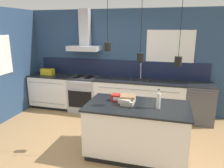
{
  "coord_description": "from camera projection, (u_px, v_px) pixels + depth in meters",
  "views": [
    {
      "loc": [
        1.29,
        -3.43,
        2.18
      ],
      "look_at": [
        0.17,
        0.68,
        1.05
      ],
      "focal_mm": 35.0,
      "sensor_mm": 36.0,
      "label": 1
    }
  ],
  "objects": [
    {
      "name": "wall_left",
      "position": [
        4.0,
        65.0,
        5.02
      ],
      "size": [
        0.08,
        3.8,
        2.6
      ],
      "color": "navy",
      "rests_on": "ground_plane"
    },
    {
      "name": "bottle_on_island",
      "position": [
        158.0,
        100.0,
        3.46
      ],
      "size": [
        0.07,
        0.07,
        0.32
      ],
      "color": "silver",
      "rests_on": "kitchen_island"
    },
    {
      "name": "yellow_toolbox",
      "position": [
        48.0,
        72.0,
        5.9
      ],
      "size": [
        0.34,
        0.18,
        0.19
      ],
      "color": "gold",
      "rests_on": "counter_run_left"
    },
    {
      "name": "oven_range",
      "position": [
        84.0,
        94.0,
        5.77
      ],
      "size": [
        0.72,
        0.66,
        0.91
      ],
      "color": "#B5B5BA",
      "rests_on": "ground_plane"
    },
    {
      "name": "counter_run_sink",
      "position": [
        139.0,
        98.0,
        5.4
      ],
      "size": [
        2.18,
        0.64,
        1.3
      ],
      "color": "black",
      "rests_on": "ground_plane"
    },
    {
      "name": "counter_run_left",
      "position": [
        53.0,
        91.0,
        6.01
      ],
      "size": [
        1.16,
        0.64,
        0.91
      ],
      "color": "black",
      "rests_on": "ground_plane"
    },
    {
      "name": "dishwasher",
      "position": [
        199.0,
        103.0,
        5.05
      ],
      "size": [
        0.63,
        0.65,
        0.91
      ],
      "color": "#4C4C51",
      "rests_on": "ground_plane"
    },
    {
      "name": "kitchen_island",
      "position": [
        137.0,
        130.0,
        3.74
      ],
      "size": [
        1.71,
        0.96,
        0.91
      ],
      "color": "black",
      "rests_on": "ground_plane"
    },
    {
      "name": "wall_back",
      "position": [
        117.0,
        59.0,
        5.62
      ],
      "size": [
        5.6,
        2.16,
        2.6
      ],
      "color": "navy",
      "rests_on": "ground_plane"
    },
    {
      "name": "book_stack",
      "position": [
        127.0,
        99.0,
        3.68
      ],
      "size": [
        0.28,
        0.36,
        0.15
      ],
      "color": "beige",
      "rests_on": "kitchen_island"
    },
    {
      "name": "red_supply_box",
      "position": [
        118.0,
        98.0,
        3.84
      ],
      "size": [
        0.23,
        0.16,
        0.11
      ],
      "color": "red",
      "rests_on": "kitchen_island"
    },
    {
      "name": "ground_plane",
      "position": [
        94.0,
        146.0,
        4.09
      ],
      "size": [
        16.0,
        16.0,
        0.0
      ],
      "primitive_type": "plane",
      "color": "#A87F51",
      "rests_on": "ground"
    }
  ]
}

